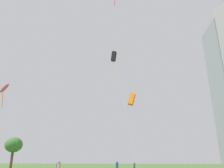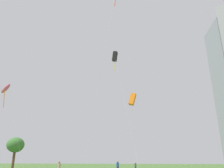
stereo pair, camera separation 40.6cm
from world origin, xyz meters
name	(u,v)px [view 1 (the left image)]	position (x,y,z in m)	size (l,w,h in m)	color
person_standing_0	(117,166)	(1.84, 15.89, 1.03)	(0.40, 0.40, 1.79)	maroon
person_standing_1	(58,167)	(-5.54, 10.79, 0.95)	(0.37, 0.37, 1.65)	#593372
person_standing_3	(59,168)	(-2.58, 5.56, 1.01)	(0.39, 0.39, 1.75)	#1E478C
person_standing_4	(134,166)	(3.30, 23.29, 0.93)	(0.36, 0.36, 1.61)	#1E478C
kite_flying_0	(4,88)	(-18.90, 13.01, 14.51)	(8.29, 2.20, 15.38)	silver
kite_flying_1	(114,57)	(-1.66, 27.68, 25.88)	(6.74, 7.00, 27.21)	silver
kite_flying_2	(132,99)	(4.06, 18.13, 12.13)	(6.33, 4.19, 13.31)	silver
park_tree_0	(14,145)	(-21.90, 21.64, 4.93)	(3.57, 3.57, 6.57)	brown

